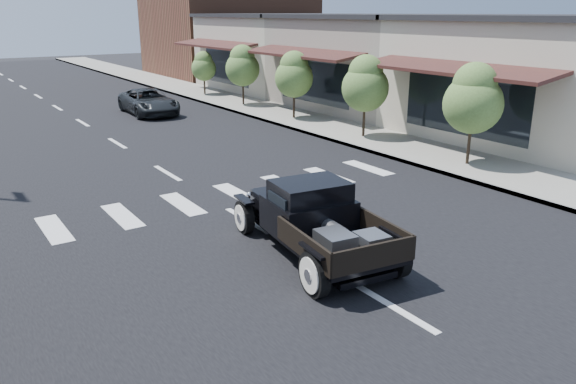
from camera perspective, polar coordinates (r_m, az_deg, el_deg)
ground at (r=11.97m, az=0.64°, el=-5.84°), size 120.00×120.00×0.00m
road at (r=25.29m, az=-19.00°, el=5.93°), size 14.00×80.00×0.02m
road_markings at (r=20.59m, az=-15.28°, el=3.70°), size 12.00×60.00×0.06m
sidewalk_right at (r=28.57m, az=-2.27°, el=8.29°), size 3.00×80.00×0.15m
storefront_near at (r=25.02m, az=24.98°, el=10.35°), size 10.00×9.00×4.50m
storefront_mid at (r=30.68m, az=10.39°, el=12.77°), size 10.00×9.00×4.50m
storefront_far at (r=37.67m, az=0.64°, el=13.94°), size 10.00×9.00×4.50m
far_building_right at (r=46.44m, az=-6.08°, el=16.13°), size 11.00×10.00×7.00m
small_tree_a at (r=18.66m, az=18.16°, el=7.36°), size 1.85×1.85×3.09m
small_tree_b at (r=22.10m, az=7.80°, el=9.49°), size 1.81×1.81×3.02m
small_tree_c at (r=25.91m, az=0.61°, el=10.73°), size 1.74×1.74×2.90m
small_tree_d at (r=29.92m, az=-4.62°, el=11.68°), size 1.77×1.77×2.95m
small_tree_e at (r=34.08m, az=-8.53°, el=11.82°), size 1.44×1.44×2.40m
hotrod_pickup at (r=11.43m, az=2.70°, el=-2.78°), size 2.65×4.75×1.57m
second_car at (r=28.57m, az=-13.97°, el=8.86°), size 2.19×4.45×1.22m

